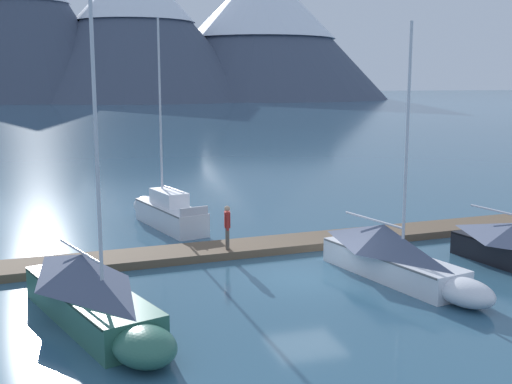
% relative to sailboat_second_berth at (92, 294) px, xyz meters
% --- Properties ---
extents(ground_plane, '(700.00, 700.00, 0.00)m').
position_rel_sailboat_second_berth_xyz_m(ground_plane, '(7.23, 2.32, -0.87)').
color(ground_plane, '#335B75').
extents(mountain_central_massif, '(59.70, 59.70, 50.05)m').
position_rel_sailboat_second_berth_xyz_m(mountain_central_massif, '(-8.61, 201.42, 25.10)').
color(mountain_central_massif, '#424C60').
rests_on(mountain_central_massif, ground).
extents(mountain_shoulder_ridge, '(82.81, 82.81, 46.35)m').
position_rel_sailboat_second_berth_xyz_m(mountain_shoulder_ridge, '(23.95, 203.04, 23.46)').
color(mountain_shoulder_ridge, '#424C60').
rests_on(mountain_shoulder_ridge, ground).
extents(mountain_east_summit, '(90.51, 90.51, 47.39)m').
position_rel_sailboat_second_berth_xyz_m(mountain_east_summit, '(69.76, 209.97, 24.47)').
color(mountain_east_summit, '#424C60').
rests_on(mountain_east_summit, ground).
extents(dock, '(29.01, 4.25, 0.30)m').
position_rel_sailboat_second_berth_xyz_m(dock, '(7.23, 6.32, -0.73)').
color(dock, brown).
rests_on(dock, ground).
extents(sailboat_second_berth, '(4.00, 7.73, 9.20)m').
position_rel_sailboat_second_berth_xyz_m(sailboat_second_berth, '(0.00, 0.00, 0.00)').
color(sailboat_second_berth, '#336B56').
rests_on(sailboat_second_berth, ground).
extents(sailboat_mid_dock_port, '(2.87, 6.64, 9.51)m').
position_rel_sailboat_second_berth_xyz_m(sailboat_mid_dock_port, '(3.86, 11.81, -0.19)').
color(sailboat_mid_dock_port, silver).
rests_on(sailboat_mid_dock_port, ground).
extents(sailboat_mid_dock_starboard, '(3.10, 7.37, 8.57)m').
position_rel_sailboat_second_berth_xyz_m(sailboat_mid_dock_starboard, '(10.08, 1.23, -0.03)').
color(sailboat_mid_dock_starboard, white).
rests_on(sailboat_mid_dock_starboard, ground).
extents(person_on_dock, '(0.29, 0.58, 1.69)m').
position_rel_sailboat_second_berth_xyz_m(person_on_dock, '(5.31, 5.74, 0.39)').
color(person_on_dock, brown).
rests_on(person_on_dock, dock).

